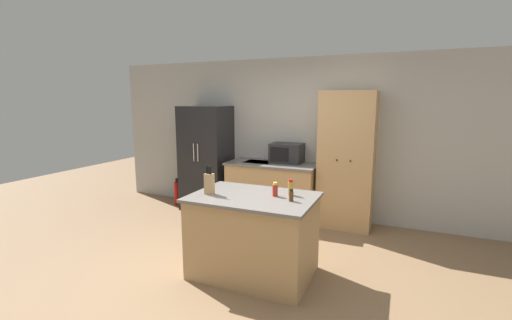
{
  "coord_description": "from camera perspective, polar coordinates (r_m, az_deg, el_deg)",
  "views": [
    {
      "loc": [
        1.52,
        -3.15,
        1.9
      ],
      "look_at": [
        -0.45,
        1.4,
        1.05
      ],
      "focal_mm": 24.0,
      "sensor_mm": 36.0,
      "label": 1
    }
  ],
  "objects": [
    {
      "name": "refrigerator",
      "position": [
        6.11,
        -8.26,
        0.32
      ],
      "size": [
        0.8,
        0.66,
        1.82
      ],
      "color": "black",
      "rests_on": "ground_plane"
    },
    {
      "name": "microwave",
      "position": [
        5.57,
        5.15,
        1.17
      ],
      "size": [
        0.51,
        0.38,
        0.31
      ],
      "color": "#232326",
      "rests_on": "back_counter"
    },
    {
      "name": "pantry_cabinet",
      "position": [
        5.31,
        14.85,
        -0.05
      ],
      "size": [
        0.79,
        0.56,
        2.05
      ],
      "color": "tan",
      "rests_on": "ground_plane"
    },
    {
      "name": "spice_bottle_tall_dark",
      "position": [
        3.5,
        5.89,
        -5.9
      ],
      "size": [
        0.05,
        0.05,
        0.13
      ],
      "color": "#563319",
      "rests_on": "kitchen_island"
    },
    {
      "name": "ground_plane",
      "position": [
        3.98,
        -2.2,
        -18.82
      ],
      "size": [
        14.0,
        14.0,
        0.0
      ],
      "primitive_type": "plane",
      "color": "#846647"
    },
    {
      "name": "knife_block",
      "position": [
        3.77,
        -7.79,
        -3.8
      ],
      "size": [
        0.1,
        0.07,
        0.32
      ],
      "color": "tan",
      "rests_on": "kitchen_island"
    },
    {
      "name": "kitchen_island",
      "position": [
        3.84,
        -0.47,
        -12.41
      ],
      "size": [
        1.33,
        0.91,
        0.9
      ],
      "color": "tan",
      "rests_on": "ground_plane"
    },
    {
      "name": "spice_bottle_amber_oil",
      "position": [
        3.72,
        5.78,
        -4.63
      ],
      "size": [
        0.06,
        0.06,
        0.17
      ],
      "color": "gold",
      "rests_on": "kitchen_island"
    },
    {
      "name": "back_counter",
      "position": [
        5.65,
        2.78,
        -5.03
      ],
      "size": [
        1.47,
        0.7,
        0.92
      ],
      "color": "tan",
      "rests_on": "ground_plane"
    },
    {
      "name": "fire_extinguisher",
      "position": [
        6.55,
        -13.03,
        -5.36
      ],
      "size": [
        0.1,
        0.1,
        0.5
      ],
      "color": "red",
      "rests_on": "ground_plane"
    },
    {
      "name": "wall_back",
      "position": [
        5.71,
        7.87,
        3.62
      ],
      "size": [
        7.2,
        0.06,
        2.6
      ],
      "color": "#B2B2AD",
      "rests_on": "ground_plane"
    },
    {
      "name": "spice_bottle_short_red",
      "position": [
        3.67,
        3.2,
        -4.96
      ],
      "size": [
        0.06,
        0.06,
        0.15
      ],
      "color": "#B2281E",
      "rests_on": "kitchen_island"
    }
  ]
}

